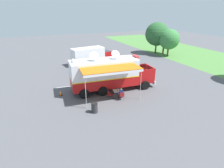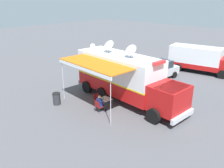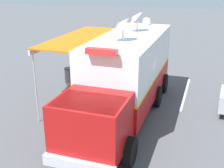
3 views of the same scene
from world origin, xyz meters
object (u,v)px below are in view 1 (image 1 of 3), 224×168
object	(u,v)px
support_truck	(91,56)
folding_table	(117,91)
folding_chair_at_table	(122,95)
seated_responder	(121,93)
folding_chair_beside_table	(109,94)
command_truck	(111,73)
car_behind_truck	(87,68)
trash_bin	(94,108)
traffic_cone	(60,93)
water_bottle	(117,90)

from	to	relation	value
support_truck	folding_table	bearing A→B (deg)	-6.09
folding_chair_at_table	seated_responder	world-z (taller)	seated_responder
folding_table	folding_chair_beside_table	world-z (taller)	folding_chair_beside_table
command_truck	support_truck	size ratio (longest dim) A/B	1.37
command_truck	car_behind_truck	distance (m)	6.49
folding_chair_beside_table	support_truck	bearing A→B (deg)	170.25
folding_table	trash_bin	size ratio (longest dim) A/B	0.95
seated_responder	trash_bin	bearing A→B (deg)	-67.04
traffic_cone	command_truck	bearing A→B (deg)	82.45
command_truck	water_bottle	xyz separation A→B (m)	(2.19, -0.22, -1.11)
folding_table	traffic_cone	distance (m)	6.00
trash_bin	support_truck	size ratio (longest dim) A/B	0.13
seated_responder	folding_chair_at_table	bearing A→B (deg)	-4.89
water_bottle	car_behind_truck	distance (m)	8.56
traffic_cone	water_bottle	bearing A→B (deg)	61.02
support_truck	traffic_cone	bearing A→B (deg)	-33.02
traffic_cone	seated_responder	bearing A→B (deg)	58.26
folding_chair_beside_table	trash_bin	xyz separation A→B (m)	(2.01, -2.28, -0.06)
folding_table	support_truck	xyz separation A→B (m)	(-13.08, 1.40, 0.71)
command_truck	folding_table	distance (m)	2.40
water_bottle	trash_bin	world-z (taller)	water_bottle
water_bottle	trash_bin	xyz separation A→B (m)	(1.83, -3.09, -0.38)
folding_chair_at_table	support_truck	bearing A→B (deg)	174.75
traffic_cone	car_behind_truck	world-z (taller)	car_behind_truck
water_bottle	folding_chair_at_table	bearing A→B (deg)	13.83
trash_bin	car_behind_truck	distance (m)	10.67
command_truck	folding_table	size ratio (longest dim) A/B	11.17
support_truck	car_behind_truck	bearing A→B (deg)	-23.57
folding_table	trash_bin	bearing A→B (deg)	-57.49
command_truck	folding_chair_at_table	xyz separation A→B (m)	(2.83, -0.06, -1.43)
folding_chair_at_table	trash_bin	xyz separation A→B (m)	(1.20, -3.25, -0.06)
water_bottle	support_truck	xyz separation A→B (m)	(-13.24, 1.43, 0.55)
folding_chair_at_table	seated_responder	bearing A→B (deg)	175.11
folding_chair_beside_table	car_behind_truck	distance (m)	8.37
folding_chair_at_table	car_behind_truck	bearing A→B (deg)	-175.18
seated_responder	car_behind_truck	world-z (taller)	car_behind_truck
traffic_cone	support_truck	size ratio (longest dim) A/B	0.08
folding_chair_beside_table	folding_table	bearing A→B (deg)	88.71
folding_chair_at_table	folding_chair_beside_table	size ratio (longest dim) A/B	1.00
traffic_cone	support_truck	distance (m)	12.36
folding_chair_at_table	car_behind_truck	size ratio (longest dim) A/B	0.20
traffic_cone	car_behind_truck	bearing A→B (deg)	140.35
folding_chair_at_table	command_truck	bearing A→B (deg)	178.78
folding_chair_beside_table	seated_responder	world-z (taller)	seated_responder
seated_responder	car_behind_truck	distance (m)	9.03
folding_table	folding_chair_at_table	xyz separation A→B (m)	(0.80, 0.12, -0.16)
car_behind_truck	folding_table	bearing A→B (deg)	4.47
seated_responder	trash_bin	xyz separation A→B (m)	(1.38, -3.27, -0.20)
folding_chair_beside_table	traffic_cone	xyz separation A→B (m)	(-2.74, -4.46, -0.23)
trash_bin	car_behind_truck	size ratio (longest dim) A/B	0.21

